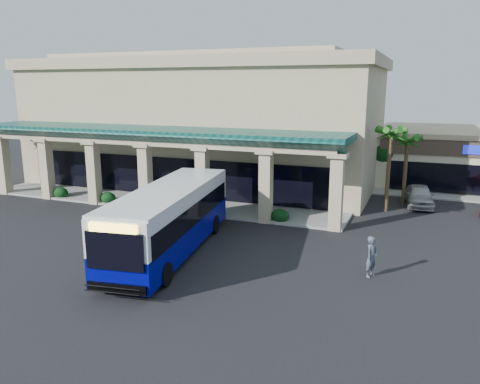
% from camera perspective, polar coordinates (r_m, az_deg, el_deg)
% --- Properties ---
extents(ground, '(110.00, 110.00, 0.00)m').
position_cam_1_polar(ground, '(26.42, -3.65, -6.32)').
color(ground, black).
extents(main_building, '(30.80, 14.80, 11.35)m').
position_cam_1_polar(main_building, '(42.96, -4.26, 8.78)').
color(main_building, tan).
rests_on(main_building, ground).
extents(arcade, '(30.00, 6.20, 5.70)m').
position_cam_1_polar(arcade, '(35.31, -10.74, 3.11)').
color(arcade, '#093835').
rests_on(arcade, ground).
extents(palm_0, '(2.40, 2.40, 6.60)m').
position_cam_1_polar(palm_0, '(34.01, 17.67, 3.14)').
color(palm_0, '#1E5516').
rests_on(palm_0, ground).
extents(palm_1, '(2.40, 2.40, 5.80)m').
position_cam_1_polar(palm_1, '(36.98, 19.54, 3.11)').
color(palm_1, '#1E5516').
rests_on(palm_1, ground).
extents(palm_2, '(2.40, 2.40, 6.20)m').
position_cam_1_polar(palm_2, '(44.52, -26.98, 4.24)').
color(palm_2, '#1E5516').
rests_on(palm_2, ground).
extents(broadleaf_tree, '(2.60, 2.60, 4.81)m').
position_cam_1_polar(broadleaf_tree, '(42.11, 17.10, 3.69)').
color(broadleaf_tree, black).
rests_on(broadleaf_tree, ground).
extents(transit_bus, '(4.81, 12.91, 3.52)m').
position_cam_1_polar(transit_bus, '(24.82, -8.48, -3.44)').
color(transit_bus, '#030584').
rests_on(transit_bus, ground).
extents(pedestrian, '(0.69, 0.83, 1.93)m').
position_cam_1_polar(pedestrian, '(22.55, 15.74, -7.60)').
color(pedestrian, '#465060').
rests_on(pedestrian, ground).
extents(car_silver, '(2.36, 4.75, 1.56)m').
position_cam_1_polar(car_silver, '(36.83, 21.02, -0.41)').
color(car_silver, '#ACACAC').
rests_on(car_silver, ground).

